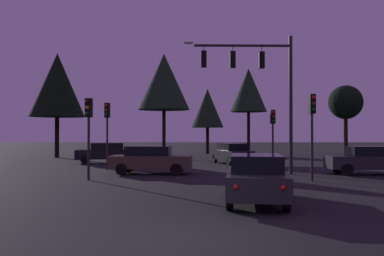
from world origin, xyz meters
TOP-DOWN VIEW (x-y plane):
  - ground_plane at (0.00, 24.50)m, footprint 168.00×168.00m
  - traffic_signal_mast_arm at (3.34, 14.50)m, footprint 5.93×0.52m
  - traffic_light_corner_left at (4.86, 18.82)m, footprint 0.32×0.36m
  - traffic_light_corner_right at (-5.49, 17.21)m, footprint 0.34×0.37m
  - traffic_light_median at (-5.09, 11.38)m, footprint 0.35×0.38m
  - traffic_light_far_side at (5.34, 11.08)m, footprint 0.36×0.38m
  - car_nearside_lane at (1.96, 4.90)m, footprint 2.20×4.76m
  - car_crossing_left at (-2.52, 14.54)m, footprint 4.52×2.00m
  - car_crossing_right at (9.31, 14.44)m, footprint 4.52×1.74m
  - car_far_lane at (2.48, 22.44)m, footprint 3.01×4.78m
  - car_parked_lot at (-7.00, 23.39)m, footprint 4.70×2.96m
  - tree_behind_sign at (-13.14, 30.69)m, footprint 5.06×5.06m
  - tree_left_far at (5.04, 34.16)m, footprint 3.67×3.67m
  - tree_center_horizon at (1.00, 38.64)m, footprint 3.57×3.57m
  - tree_right_cluster at (-3.12, 30.05)m, footprint 4.69×4.69m
  - tree_lot_edge at (15.72, 37.05)m, footprint 3.62×3.62m

SIDE VIEW (x-z plane):
  - ground_plane at x=0.00m, z-range 0.00..0.00m
  - car_crossing_right at x=9.31m, z-range 0.04..1.56m
  - car_far_lane at x=2.48m, z-range 0.04..1.56m
  - car_crossing_left at x=-2.52m, z-range 0.04..1.56m
  - car_parked_lot at x=-7.00m, z-range 0.04..1.56m
  - car_nearside_lane at x=1.96m, z-range 0.04..1.56m
  - traffic_light_corner_left at x=4.86m, z-range 0.80..4.54m
  - traffic_light_median at x=-5.09m, z-range 0.82..4.69m
  - traffic_light_far_side at x=5.34m, z-range 0.85..4.87m
  - traffic_light_corner_right at x=-5.49m, z-range 0.86..4.94m
  - tree_center_horizon at x=1.00m, z-range 1.44..8.66m
  - traffic_signal_mast_arm at x=3.34m, z-range 1.52..9.03m
  - tree_lot_edge at x=15.72m, z-range 1.83..9.24m
  - tree_left_far at x=5.04m, z-range 2.18..10.98m
  - tree_behind_sign at x=-13.14m, z-range 1.88..11.62m
  - tree_right_cluster at x=-3.12m, z-range 2.18..11.71m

